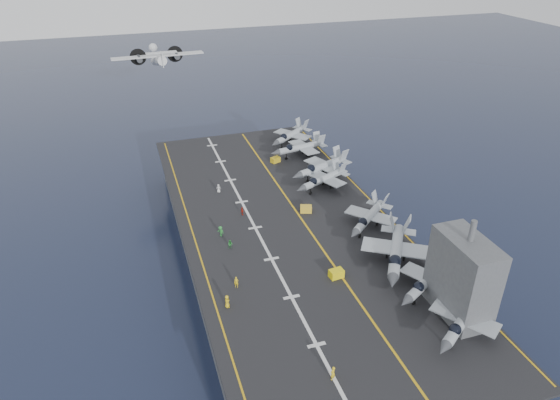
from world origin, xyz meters
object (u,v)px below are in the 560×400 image
object	(u,v)px
island_superstructure	(464,268)
fighter_jet_0	(463,319)
tow_cart_a	(336,274)
transport_plane	(159,61)

from	to	relation	value
island_superstructure	fighter_jet_0	xyz separation A→B (m)	(-1.77, -3.77, -5.17)
fighter_jet_0	tow_cart_a	distance (m)	19.64
island_superstructure	transport_plane	bearing A→B (deg)	107.70
tow_cart_a	transport_plane	distance (m)	84.00
fighter_jet_0	transport_plane	distance (m)	101.84
island_superstructure	tow_cart_a	size ratio (longest dim) A/B	6.47
transport_plane	fighter_jet_0	bearing A→B (deg)	-73.90
tow_cart_a	transport_plane	xyz separation A→B (m)	(-16.91, 80.82, 15.40)
fighter_jet_0	transport_plane	bearing A→B (deg)	106.10
island_superstructure	fighter_jet_0	world-z (taller)	island_superstructure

